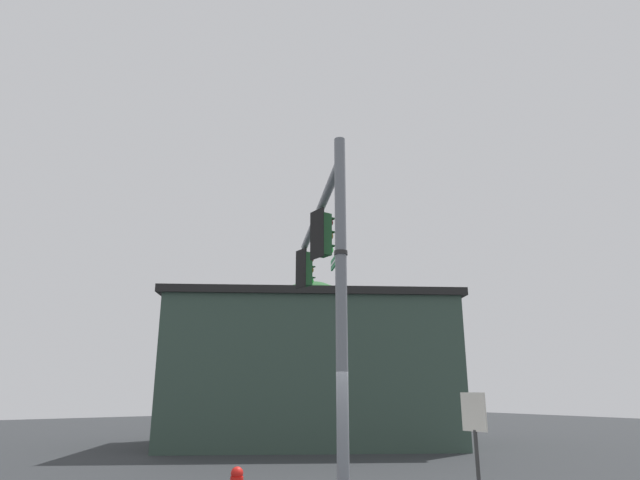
# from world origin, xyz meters

# --- Properties ---
(signal_pole) EXTENTS (0.22, 0.22, 7.15)m
(signal_pole) POSITION_xyz_m (0.00, 0.00, 3.58)
(signal_pole) COLOR slate
(signal_pole) RESTS_ON ground
(mast_arm) EXTENTS (6.00, 3.23, 0.20)m
(mast_arm) POSITION_xyz_m (-2.95, 1.53, 6.62)
(mast_arm) COLOR slate
(traffic_light_nearest_pole) EXTENTS (0.54, 0.49, 1.31)m
(traffic_light_nearest_pole) POSITION_xyz_m (-2.20, 1.16, 5.82)
(traffic_light_nearest_pole) COLOR black
(traffic_light_mid_inner) EXTENTS (0.54, 0.49, 1.31)m
(traffic_light_mid_inner) POSITION_xyz_m (-5.61, 2.92, 5.82)
(traffic_light_mid_inner) COLOR black
(street_name_sign) EXTENTS (1.15, 0.67, 0.22)m
(street_name_sign) POSITION_xyz_m (-0.32, 0.16, 4.73)
(street_name_sign) COLOR #147238
(storefront_building) EXTENTS (12.44, 13.83, 5.99)m
(storefront_building) POSITION_xyz_m (-11.43, 7.03, 3.01)
(storefront_building) COLOR #33473D
(storefront_building) RESTS_ON ground
(tree_by_storefront) EXTENTS (4.73, 4.73, 6.79)m
(tree_by_storefront) POSITION_xyz_m (-11.25, 6.99, 4.41)
(tree_by_storefront) COLOR #4C3823
(tree_by_storefront) RESTS_ON ground
(historical_marker) EXTENTS (0.60, 0.08, 2.13)m
(historical_marker) POSITION_xyz_m (0.41, 3.06, 1.40)
(historical_marker) COLOR #333333
(historical_marker) RESTS_ON ground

